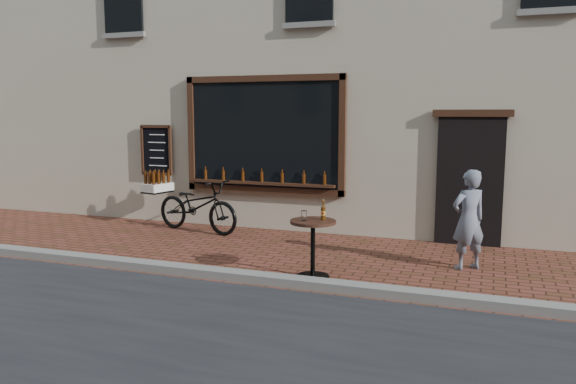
% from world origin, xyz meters
% --- Properties ---
extents(ground, '(90.00, 90.00, 0.00)m').
position_xyz_m(ground, '(0.00, 0.00, 0.00)').
color(ground, '#502B1A').
rests_on(ground, ground).
extents(kerb, '(90.00, 0.25, 0.12)m').
position_xyz_m(kerb, '(0.00, 0.20, 0.06)').
color(kerb, slate).
rests_on(kerb, ground).
extents(cargo_bicycle, '(2.29, 1.09, 1.08)m').
position_xyz_m(cargo_bicycle, '(-3.05, 2.81, 0.51)').
color(cargo_bicycle, black).
rests_on(cargo_bicycle, ground).
extents(bistro_table, '(0.63, 0.63, 1.08)m').
position_xyz_m(bistro_table, '(-0.01, 0.65, 0.58)').
color(bistro_table, black).
rests_on(bistro_table, ground).
extents(pedestrian, '(0.64, 0.60, 1.46)m').
position_xyz_m(pedestrian, '(1.97, 1.86, 0.73)').
color(pedestrian, slate).
rests_on(pedestrian, ground).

